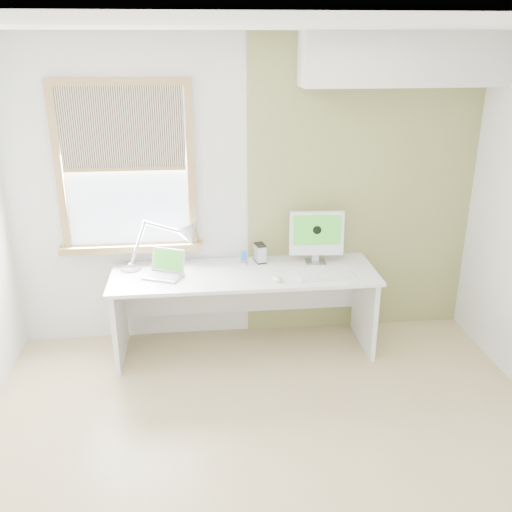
{
  "coord_description": "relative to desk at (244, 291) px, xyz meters",
  "views": [
    {
      "loc": [
        -0.42,
        -2.93,
        2.55
      ],
      "look_at": [
        0.0,
        1.05,
        1.0
      ],
      "focal_mm": 39.74,
      "sensor_mm": 36.0,
      "label": 1
    }
  ],
  "objects": [
    {
      "name": "desk",
      "position": [
        0.0,
        0.0,
        0.0
      ],
      "size": [
        2.2,
        0.7,
        0.73
      ],
      "color": "white",
      "rests_on": "room"
    },
    {
      "name": "accent_wall",
      "position": [
        1.06,
        0.3,
        0.77
      ],
      "size": [
        2.0,
        0.02,
        2.6
      ],
      "primitive_type": "cube",
      "color": "#869051",
      "rests_on": "room"
    },
    {
      "name": "mouse",
      "position": [
        0.25,
        -0.26,
        0.21
      ],
      "size": [
        0.09,
        0.12,
        0.03
      ],
      "primitive_type": "ellipsoid",
      "rotation": [
        0.0,
        0.0,
        0.24
      ],
      "color": "white",
      "rests_on": "desk"
    },
    {
      "name": "window",
      "position": [
        -0.94,
        0.27,
        1.01
      ],
      "size": [
        1.2,
        0.14,
        1.42
      ],
      "color": "olive",
      "rests_on": "room"
    },
    {
      "name": "desk_lamp",
      "position": [
        -0.54,
        0.19,
        0.41
      ],
      "size": [
        0.75,
        0.35,
        0.42
      ],
      "color": "#B5B8BA",
      "rests_on": "desk"
    },
    {
      "name": "imac",
      "position": [
        0.63,
        0.1,
        0.45
      ],
      "size": [
        0.47,
        0.16,
        0.45
      ],
      "color": "#B5B8BA",
      "rests_on": "desk"
    },
    {
      "name": "soffit",
      "position": [
        1.26,
        0.13,
        1.87
      ],
      "size": [
        1.6,
        0.4,
        0.42
      ],
      "primitive_type": "cube",
      "color": "white",
      "rests_on": "room"
    },
    {
      "name": "external_drive",
      "position": [
        0.16,
        0.16,
        0.28
      ],
      "size": [
        0.1,
        0.14,
        0.16
      ],
      "color": "#B5B8BA",
      "rests_on": "desk"
    },
    {
      "name": "room",
      "position": [
        0.06,
        -1.44,
        0.77
      ],
      "size": [
        4.04,
        3.54,
        2.64
      ],
      "color": "tan",
      "rests_on": "ground"
    },
    {
      "name": "keyboard",
      "position": [
        0.66,
        -0.25,
        0.21
      ],
      "size": [
        0.47,
        0.15,
        0.02
      ],
      "color": "white",
      "rests_on": "desk"
    },
    {
      "name": "phone_dock",
      "position": [
        0.01,
        0.12,
        0.23
      ],
      "size": [
        0.09,
        0.09,
        0.14
      ],
      "color": "#B5B8BA",
      "rests_on": "desk"
    },
    {
      "name": "laptop",
      "position": [
        -0.65,
        -0.06,
        0.25
      ],
      "size": [
        0.36,
        0.33,
        0.21
      ],
      "color": "#B5B8BA",
      "rests_on": "desk"
    }
  ]
}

